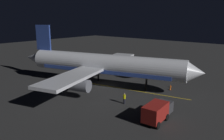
{
  "coord_description": "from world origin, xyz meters",
  "views": [
    {
      "loc": [
        31.5,
        28.34,
        13.27
      ],
      "look_at": [
        0.0,
        2.0,
        3.5
      ],
      "focal_mm": 35.53,
      "sensor_mm": 36.0,
      "label": 1
    }
  ],
  "objects_px": {
    "airliner": "(101,65)",
    "baggage_truck": "(157,112)",
    "ground_crew_worker": "(124,98)",
    "traffic_cone_near_left": "(171,86)",
    "catering_truck": "(126,70)",
    "traffic_cone_near_right": "(170,89)",
    "traffic_cone_under_wing": "(146,84)"
  },
  "relations": [
    {
      "from": "baggage_truck",
      "to": "ground_crew_worker",
      "type": "height_order",
      "value": "baggage_truck"
    },
    {
      "from": "baggage_truck",
      "to": "catering_truck",
      "type": "bearing_deg",
      "value": -133.58
    },
    {
      "from": "airliner",
      "to": "ground_crew_worker",
      "type": "distance_m",
      "value": 11.1
    },
    {
      "from": "catering_truck",
      "to": "traffic_cone_near_left",
      "type": "distance_m",
      "value": 12.52
    },
    {
      "from": "traffic_cone_under_wing",
      "to": "baggage_truck",
      "type": "bearing_deg",
      "value": 36.72
    },
    {
      "from": "traffic_cone_under_wing",
      "to": "traffic_cone_near_right",
      "type": "bearing_deg",
      "value": 92.47
    },
    {
      "from": "ground_crew_worker",
      "to": "traffic_cone_under_wing",
      "type": "height_order",
      "value": "ground_crew_worker"
    },
    {
      "from": "baggage_truck",
      "to": "ground_crew_worker",
      "type": "xyz_separation_m",
      "value": [
        -1.96,
        -6.84,
        -0.38
      ]
    },
    {
      "from": "traffic_cone_near_left",
      "to": "traffic_cone_under_wing",
      "type": "xyz_separation_m",
      "value": [
        1.71,
        -4.57,
        0.0
      ]
    },
    {
      "from": "catering_truck",
      "to": "airliner",
      "type": "bearing_deg",
      "value": 6.3
    },
    {
      "from": "catering_truck",
      "to": "traffic_cone_under_wing",
      "type": "distance_m",
      "value": 8.65
    },
    {
      "from": "baggage_truck",
      "to": "traffic_cone_under_wing",
      "type": "distance_m",
      "value": 15.93
    },
    {
      "from": "baggage_truck",
      "to": "traffic_cone_under_wing",
      "type": "relative_size",
      "value": 10.78
    },
    {
      "from": "ground_crew_worker",
      "to": "traffic_cone_near_left",
      "type": "height_order",
      "value": "ground_crew_worker"
    },
    {
      "from": "airliner",
      "to": "baggage_truck",
      "type": "bearing_deg",
      "value": 66.96
    },
    {
      "from": "traffic_cone_near_left",
      "to": "traffic_cone_near_right",
      "type": "height_order",
      "value": "same"
    },
    {
      "from": "airliner",
      "to": "traffic_cone_near_left",
      "type": "relative_size",
      "value": 68.36
    },
    {
      "from": "ground_crew_worker",
      "to": "traffic_cone_near_right",
      "type": "bearing_deg",
      "value": 167.14
    },
    {
      "from": "baggage_truck",
      "to": "traffic_cone_under_wing",
      "type": "height_order",
      "value": "baggage_truck"
    },
    {
      "from": "airliner",
      "to": "traffic_cone_near_left",
      "type": "xyz_separation_m",
      "value": [
        -7.56,
        11.28,
        -3.94
      ]
    },
    {
      "from": "catering_truck",
      "to": "traffic_cone_near_left",
      "type": "xyz_separation_m",
      "value": [
        1.98,
        12.33,
        -0.96
      ]
    },
    {
      "from": "baggage_truck",
      "to": "traffic_cone_near_right",
      "type": "relative_size",
      "value": 10.78
    },
    {
      "from": "traffic_cone_near_right",
      "to": "traffic_cone_under_wing",
      "type": "relative_size",
      "value": 1.0
    },
    {
      "from": "airliner",
      "to": "traffic_cone_near_right",
      "type": "distance_m",
      "value": 13.92
    },
    {
      "from": "ground_crew_worker",
      "to": "traffic_cone_under_wing",
      "type": "relative_size",
      "value": 3.16
    },
    {
      "from": "traffic_cone_near_left",
      "to": "ground_crew_worker",
      "type": "bearing_deg",
      "value": -8.64
    },
    {
      "from": "ground_crew_worker",
      "to": "traffic_cone_under_wing",
      "type": "xyz_separation_m",
      "value": [
        -10.79,
        -2.67,
        -0.64
      ]
    },
    {
      "from": "traffic_cone_near_left",
      "to": "catering_truck",
      "type": "bearing_deg",
      "value": -99.1
    },
    {
      "from": "traffic_cone_near_left",
      "to": "traffic_cone_near_right",
      "type": "relative_size",
      "value": 1.0
    },
    {
      "from": "ground_crew_worker",
      "to": "traffic_cone_near_left",
      "type": "xyz_separation_m",
      "value": [
        -12.5,
        1.9,
        -0.64
      ]
    },
    {
      "from": "traffic_cone_near_left",
      "to": "baggage_truck",
      "type": "bearing_deg",
      "value": 18.87
    },
    {
      "from": "ground_crew_worker",
      "to": "traffic_cone_near_left",
      "type": "bearing_deg",
      "value": 171.36
    }
  ]
}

